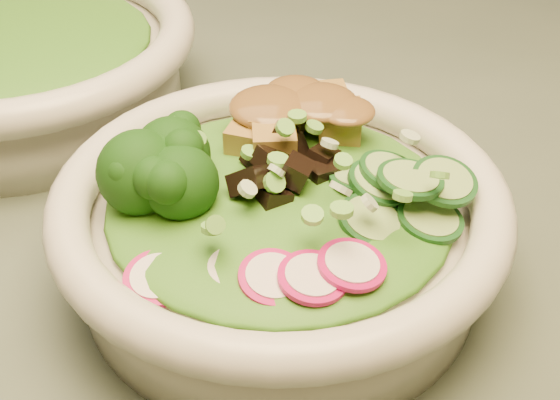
{
  "coord_description": "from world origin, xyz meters",
  "views": [
    {
      "loc": [
        0.12,
        -0.45,
        1.06
      ],
      "look_at": [
        0.11,
        -0.11,
        0.81
      ],
      "focal_mm": 50.0,
      "sensor_mm": 36.0,
      "label": 1
    }
  ],
  "objects": [
    {
      "name": "side_lettuce",
      "position": [
        -0.09,
        0.08,
        0.81
      ],
      "size": [
        0.18,
        0.18,
        0.02
      ],
      "primitive_type": "ellipsoid",
      "color": "#295712",
      "rests_on": "side_bowl"
    },
    {
      "name": "salad_bowl",
      "position": [
        0.11,
        -0.11,
        0.79
      ],
      "size": [
        0.25,
        0.25,
        0.07
      ],
      "rotation": [
        0.0,
        0.0,
        0.42
      ],
      "color": "beige",
      "rests_on": "dining_table"
    },
    {
      "name": "peanut_sauce",
      "position": [
        0.12,
        -0.05,
        0.83
      ],
      "size": [
        0.07,
        0.05,
        0.01
      ],
      "primitive_type": "ellipsoid",
      "color": "brown",
      "rests_on": "tofu_cubes"
    },
    {
      "name": "radish_slices",
      "position": [
        0.11,
        -0.17,
        0.81
      ],
      "size": [
        0.11,
        0.08,
        0.02
      ],
      "primitive_type": null,
      "rotation": [
        0.0,
        0.0,
        0.42
      ],
      "color": "#B30D57",
      "rests_on": "salad_bowl"
    },
    {
      "name": "scallion_garnish",
      "position": [
        0.11,
        -0.11,
        0.83
      ],
      "size": [
        0.18,
        0.18,
        0.02
      ],
      "primitive_type": null,
      "color": "#66AF3D",
      "rests_on": "salad_bowl"
    },
    {
      "name": "mushroom_heap",
      "position": [
        0.11,
        -0.1,
        0.82
      ],
      "size": [
        0.09,
        0.09,
        0.04
      ],
      "primitive_type": null,
      "rotation": [
        0.0,
        0.0,
        0.42
      ],
      "color": "black",
      "rests_on": "salad_bowl"
    },
    {
      "name": "cucumber_slices",
      "position": [
        0.17,
        -0.11,
        0.82
      ],
      "size": [
        0.09,
        0.09,
        0.03
      ],
      "primitive_type": null,
      "rotation": [
        0.0,
        0.0,
        0.42
      ],
      "color": "#96BC68",
      "rests_on": "salad_bowl"
    },
    {
      "name": "lettuce_bed",
      "position": [
        0.11,
        -0.11,
        0.81
      ],
      "size": [
        0.19,
        0.19,
        0.02
      ],
      "primitive_type": "ellipsoid",
      "color": "#295712",
      "rests_on": "salad_bowl"
    },
    {
      "name": "tofu_cubes",
      "position": [
        0.12,
        -0.05,
        0.82
      ],
      "size": [
        0.1,
        0.09,
        0.03
      ],
      "primitive_type": null,
      "rotation": [
        0.0,
        0.0,
        0.42
      ],
      "color": "olive",
      "rests_on": "salad_bowl"
    },
    {
      "name": "dining_table",
      "position": [
        0.0,
        0.0,
        0.64
      ],
      "size": [
        1.2,
        0.8,
        0.75
      ],
      "color": "black",
      "rests_on": "ground"
    },
    {
      "name": "side_bowl",
      "position": [
        -0.09,
        0.08,
        0.79
      ],
      "size": [
        0.27,
        0.27,
        0.07
      ],
      "rotation": [
        0.0,
        0.0,
        -0.01
      ],
      "color": "beige",
      "rests_on": "dining_table"
    },
    {
      "name": "broccoli_florets",
      "position": [
        0.06,
        -0.11,
        0.82
      ],
      "size": [
        0.09,
        0.09,
        0.04
      ],
      "primitive_type": null,
      "rotation": [
        0.0,
        0.0,
        0.42
      ],
      "color": "black",
      "rests_on": "salad_bowl"
    }
  ]
}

